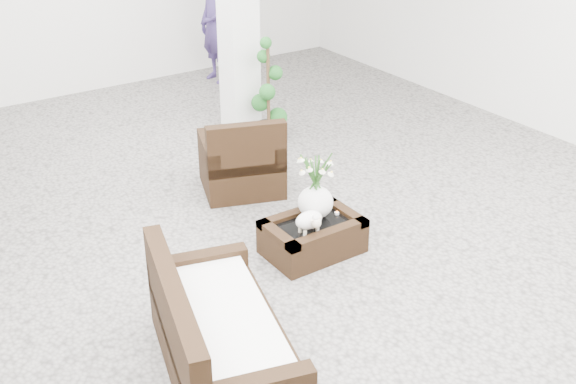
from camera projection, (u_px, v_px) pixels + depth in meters
ground at (282, 244)px, 7.05m from camera, size 11.00×11.00×0.00m
coffee_table at (313, 238)px, 6.85m from camera, size 0.90×0.60×0.31m
sheep_figurine at (309, 222)px, 6.60m from camera, size 0.28×0.23×0.21m
planter_narcissus at (316, 179)px, 6.72m from camera, size 0.44×0.44×0.80m
tealight at (337, 213)px, 6.94m from camera, size 0.04×0.04×0.03m
armchair at (241, 151)px, 7.93m from camera, size 1.08×1.06×0.91m
loveseat at (223, 326)px, 5.17m from camera, size 1.21×1.83×0.90m
topiary at (268, 90)px, 9.12m from camera, size 0.36×0.36×1.34m
shopper at (216, 25)px, 11.18m from camera, size 0.50×0.69×1.78m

